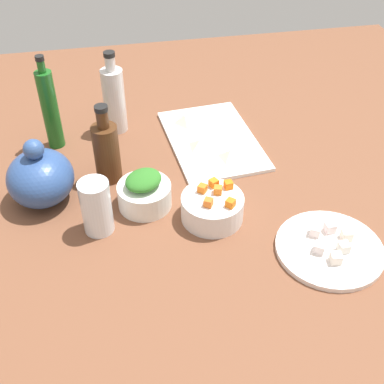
% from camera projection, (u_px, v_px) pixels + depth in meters
% --- Properties ---
extents(tabletop, '(1.90, 1.90, 0.03)m').
position_uv_depth(tabletop, '(192.00, 213.00, 1.20)').
color(tabletop, brown).
rests_on(tabletop, ground).
extents(cutting_board, '(0.37, 0.26, 0.01)m').
position_uv_depth(cutting_board, '(212.00, 140.00, 1.40)').
color(cutting_board, white).
rests_on(cutting_board, tabletop).
extents(plate_tofu, '(0.23, 0.23, 0.01)m').
position_uv_depth(plate_tofu, '(329.00, 249.00, 1.08)').
color(plate_tofu, white).
rests_on(plate_tofu, tabletop).
extents(bowl_greens, '(0.13, 0.13, 0.06)m').
position_uv_depth(bowl_greens, '(145.00, 195.00, 1.18)').
color(bowl_greens, white).
rests_on(bowl_greens, tabletop).
extents(bowl_carrots, '(0.14, 0.14, 0.06)m').
position_uv_depth(bowl_carrots, '(212.00, 208.00, 1.15)').
color(bowl_carrots, white).
rests_on(bowl_carrots, tabletop).
extents(teapot, '(0.18, 0.16, 0.17)m').
position_uv_depth(teapot, '(40.00, 177.00, 1.18)').
color(teapot, '#2E4E8B').
rests_on(teapot, tabletop).
extents(bottle_0, '(0.06, 0.06, 0.21)m').
position_uv_depth(bottle_0, '(107.00, 151.00, 1.23)').
color(bottle_0, '#4C2B15').
rests_on(bottle_0, tabletop).
extents(bottle_1, '(0.06, 0.06, 0.23)m').
position_uv_depth(bottle_1, '(114.00, 99.00, 1.39)').
color(bottle_1, silver).
rests_on(bottle_1, tabletop).
extents(bottle_2, '(0.04, 0.04, 0.26)m').
position_uv_depth(bottle_2, '(50.00, 108.00, 1.32)').
color(bottle_2, '#1C601F').
rests_on(bottle_2, tabletop).
extents(drinking_glass_0, '(0.07, 0.07, 0.13)m').
position_uv_depth(drinking_glass_0, '(96.00, 207.00, 1.10)').
color(drinking_glass_0, white).
rests_on(drinking_glass_0, tabletop).
extents(carrot_cube_0, '(0.03, 0.03, 0.02)m').
position_uv_depth(carrot_cube_0, '(230.00, 203.00, 1.10)').
color(carrot_cube_0, orange).
rests_on(carrot_cube_0, bowl_carrots).
extents(carrot_cube_1, '(0.02, 0.02, 0.02)m').
position_uv_depth(carrot_cube_1, '(218.00, 190.00, 1.14)').
color(carrot_cube_1, orange).
rests_on(carrot_cube_1, bowl_carrots).
extents(carrot_cube_2, '(0.02, 0.02, 0.02)m').
position_uv_depth(carrot_cube_2, '(208.00, 203.00, 1.10)').
color(carrot_cube_2, orange).
rests_on(carrot_cube_2, bowl_carrots).
extents(carrot_cube_3, '(0.02, 0.02, 0.02)m').
position_uv_depth(carrot_cube_3, '(228.00, 185.00, 1.15)').
color(carrot_cube_3, orange).
rests_on(carrot_cube_3, bowl_carrots).
extents(carrot_cube_4, '(0.03, 0.03, 0.02)m').
position_uv_depth(carrot_cube_4, '(202.00, 188.00, 1.14)').
color(carrot_cube_4, orange).
rests_on(carrot_cube_4, bowl_carrots).
extents(carrot_cube_5, '(0.02, 0.02, 0.02)m').
position_uv_depth(carrot_cube_5, '(213.00, 182.00, 1.16)').
color(carrot_cube_5, orange).
rests_on(carrot_cube_5, bowl_carrots).
extents(chopped_greens_mound, '(0.12, 0.12, 0.03)m').
position_uv_depth(chopped_greens_mound, '(143.00, 180.00, 1.15)').
color(chopped_greens_mound, '#307726').
rests_on(chopped_greens_mound, bowl_greens).
extents(tofu_cube_0, '(0.03, 0.03, 0.02)m').
position_uv_depth(tofu_cube_0, '(320.00, 248.00, 1.06)').
color(tofu_cube_0, white).
rests_on(tofu_cube_0, plate_tofu).
extents(tofu_cube_1, '(0.03, 0.03, 0.02)m').
position_uv_depth(tofu_cube_1, '(315.00, 231.00, 1.10)').
color(tofu_cube_1, white).
rests_on(tofu_cube_1, plate_tofu).
extents(tofu_cube_2, '(0.02, 0.02, 0.02)m').
position_uv_depth(tofu_cube_2, '(330.00, 227.00, 1.11)').
color(tofu_cube_2, white).
rests_on(tofu_cube_2, plate_tofu).
extents(tofu_cube_3, '(0.02, 0.02, 0.02)m').
position_uv_depth(tofu_cube_3, '(344.00, 247.00, 1.06)').
color(tofu_cube_3, silver).
rests_on(tofu_cube_3, plate_tofu).
extents(tofu_cube_4, '(0.02, 0.02, 0.02)m').
position_uv_depth(tofu_cube_4, '(336.00, 258.00, 1.04)').
color(tofu_cube_4, white).
rests_on(tofu_cube_4, plate_tofu).
extents(tofu_cube_5, '(0.02, 0.02, 0.02)m').
position_uv_depth(tofu_cube_5, '(347.00, 235.00, 1.09)').
color(tofu_cube_5, white).
rests_on(tofu_cube_5, plate_tofu).
extents(dumpling_0, '(0.06, 0.05, 0.02)m').
position_uv_depth(dumpling_0, '(185.00, 119.00, 1.45)').
color(dumpling_0, beige).
rests_on(dumpling_0, cutting_board).
extents(dumpling_1, '(0.07, 0.07, 0.02)m').
position_uv_depth(dumpling_1, '(200.00, 143.00, 1.36)').
color(dumpling_1, beige).
rests_on(dumpling_1, cutting_board).
extents(dumpling_2, '(0.07, 0.07, 0.02)m').
position_uv_depth(dumpling_2, '(230.00, 154.00, 1.32)').
color(dumpling_2, beige).
rests_on(dumpling_2, cutting_board).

